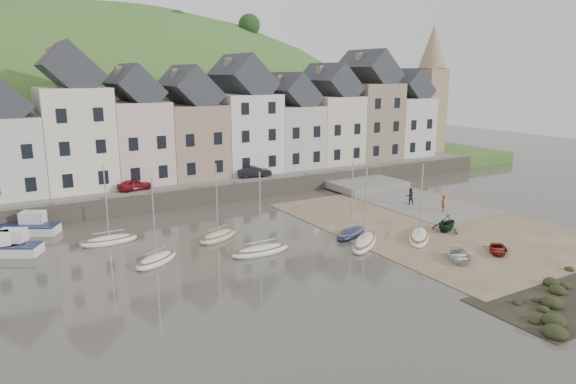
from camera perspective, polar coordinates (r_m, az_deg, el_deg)
ground at (r=40.00m, az=4.40°, el=-5.87°), size 160.00×160.00×0.00m
quay_land at (r=67.71m, az=-11.27°, el=2.42°), size 90.00×30.00×1.50m
quay_street at (r=57.02m, az=-7.43°, el=1.41°), size 70.00×7.00×0.10m
seawall at (r=54.02m, az=-5.94°, el=0.10°), size 70.00×1.20×1.80m
beach at (r=46.91m, az=15.51°, el=-3.42°), size 18.00×26.00×0.06m
slipway at (r=55.11m, az=12.47°, el=-0.78°), size 8.00×18.00×0.12m
hillside at (r=97.51m, az=-19.13°, el=-6.20°), size 134.40×84.00×84.00m
townhouse_terrace at (r=60.04m, az=-7.38°, el=7.57°), size 61.05×8.00×13.93m
church_spire at (r=78.73m, az=15.46°, el=11.21°), size 4.00×4.00×18.00m
sailboat_0 at (r=42.54m, az=-19.05°, el=-5.03°), size 4.33×1.57×6.32m
sailboat_1 at (r=37.31m, az=-14.29°, el=-7.23°), size 4.03×3.34×6.32m
sailboat_2 at (r=41.56m, az=-7.71°, el=-4.83°), size 4.18×3.07×6.32m
sailboat_3 at (r=38.04m, az=-3.04°, el=-6.44°), size 4.58×1.52×6.32m
sailboat_4 at (r=40.24m, az=8.41°, el=-5.47°), size 4.99×4.52×6.32m
sailboat_5 at (r=42.25m, az=6.94°, el=-4.51°), size 4.19×2.95×6.32m
sailboat_6 at (r=42.42m, az=14.21°, el=-4.76°), size 4.74×4.61×6.32m
motorboat_0 at (r=43.13m, az=-28.64°, el=-5.25°), size 5.40×4.10×1.70m
motorboat_2 at (r=47.71m, az=-26.80°, el=-3.40°), size 5.45×4.14×1.70m
rowboat_white at (r=38.46m, az=18.32°, el=-6.68°), size 3.75×3.95×0.67m
rowboat_green at (r=44.91m, az=17.03°, el=-3.27°), size 3.19×2.94×1.41m
rowboat_red at (r=40.90m, az=22.08°, el=-5.88°), size 3.31×3.27×0.56m
person_red at (r=50.91m, az=16.69°, el=-1.17°), size 0.69×0.68×1.60m
person_dark at (r=52.83m, az=13.28°, el=-0.44°), size 0.98×0.89×1.64m
car_left at (r=53.02m, az=-16.49°, el=0.78°), size 3.47×1.78×1.13m
car_right at (r=57.50m, az=-3.73°, el=2.27°), size 3.91×1.88×1.24m
shore_rocks at (r=34.57m, az=28.48°, el=-10.37°), size 14.00×6.03×0.76m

